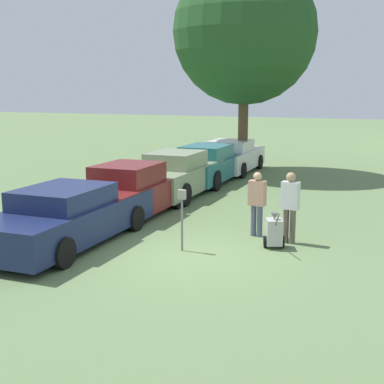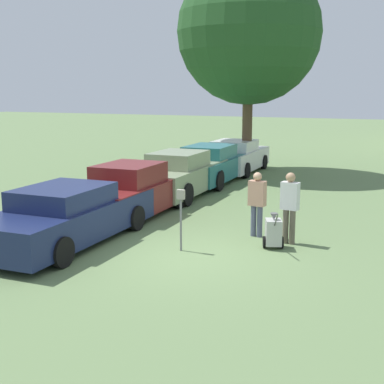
{
  "view_description": "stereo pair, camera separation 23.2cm",
  "coord_description": "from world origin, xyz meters",
  "px_view_note": "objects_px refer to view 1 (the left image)",
  "views": [
    {
      "loc": [
        4.65,
        -10.55,
        3.67
      ],
      "look_at": [
        -0.5,
        1.78,
        1.1
      ],
      "focal_mm": 50.0,
      "sensor_mm": 36.0,
      "label": 1
    },
    {
      "loc": [
        4.86,
        -10.46,
        3.67
      ],
      "look_at": [
        -0.5,
        1.78,
        1.1
      ],
      "focal_mm": 50.0,
      "sensor_mm": 36.0,
      "label": 2
    }
  ],
  "objects_px": {
    "parked_car_sage": "(178,175)",
    "equipment_cart": "(274,232)",
    "person_supervisor": "(290,203)",
    "parked_car_navy": "(69,216)",
    "parked_car_maroon": "(131,192)",
    "parked_car_teal": "(208,165)",
    "parked_car_white": "(231,157)",
    "person_worker": "(257,200)",
    "parking_meter": "(182,209)"
  },
  "relations": [
    {
      "from": "parking_meter",
      "to": "person_supervisor",
      "type": "xyz_separation_m",
      "value": [
        2.14,
        1.57,
        -0.0
      ]
    },
    {
      "from": "parking_meter",
      "to": "equipment_cart",
      "type": "xyz_separation_m",
      "value": [
        1.9,
        1.06,
        -0.61
      ]
    },
    {
      "from": "person_worker",
      "to": "parked_car_maroon",
      "type": "bearing_deg",
      "value": -1.95
    },
    {
      "from": "parked_car_navy",
      "to": "parked_car_white",
      "type": "bearing_deg",
      "value": 88.75
    },
    {
      "from": "parked_car_maroon",
      "to": "parked_car_white",
      "type": "bearing_deg",
      "value": 88.75
    },
    {
      "from": "parked_car_white",
      "to": "person_worker",
      "type": "xyz_separation_m",
      "value": [
        4.0,
        -9.93,
        0.25
      ]
    },
    {
      "from": "parked_car_sage",
      "to": "person_worker",
      "type": "height_order",
      "value": "person_worker"
    },
    {
      "from": "parked_car_sage",
      "to": "person_supervisor",
      "type": "height_order",
      "value": "person_supervisor"
    },
    {
      "from": "parked_car_maroon",
      "to": "parked_car_white",
      "type": "relative_size",
      "value": 1.01
    },
    {
      "from": "parked_car_sage",
      "to": "person_worker",
      "type": "xyz_separation_m",
      "value": [
        4.0,
        -4.04,
        0.2
      ]
    },
    {
      "from": "parked_car_navy",
      "to": "parked_car_white",
      "type": "xyz_separation_m",
      "value": [
        -0.0,
        12.31,
        0.01
      ]
    },
    {
      "from": "parked_car_maroon",
      "to": "parked_car_white",
      "type": "height_order",
      "value": "parked_car_maroon"
    },
    {
      "from": "parked_car_maroon",
      "to": "parked_car_sage",
      "type": "xyz_separation_m",
      "value": [
        -0.0,
        3.36,
        0.02
      ]
    },
    {
      "from": "parked_car_sage",
      "to": "person_supervisor",
      "type": "xyz_separation_m",
      "value": [
        4.9,
        -4.34,
        0.26
      ]
    },
    {
      "from": "parked_car_navy",
      "to": "person_worker",
      "type": "distance_m",
      "value": 4.66
    },
    {
      "from": "parked_car_teal",
      "to": "person_supervisor",
      "type": "bearing_deg",
      "value": -57.21
    },
    {
      "from": "parked_car_navy",
      "to": "equipment_cart",
      "type": "xyz_separation_m",
      "value": [
        4.65,
        1.56,
        -0.28
      ]
    },
    {
      "from": "parked_car_white",
      "to": "parking_meter",
      "type": "bearing_deg",
      "value": -78.11
    },
    {
      "from": "parked_car_teal",
      "to": "person_supervisor",
      "type": "height_order",
      "value": "person_supervisor"
    },
    {
      "from": "person_supervisor",
      "to": "parked_car_navy",
      "type": "bearing_deg",
      "value": 31.26
    },
    {
      "from": "parked_car_navy",
      "to": "person_supervisor",
      "type": "height_order",
      "value": "person_supervisor"
    },
    {
      "from": "person_worker",
      "to": "parked_car_navy",
      "type": "bearing_deg",
      "value": 38.4
    },
    {
      "from": "person_worker",
      "to": "equipment_cart",
      "type": "distance_m",
      "value": 1.18
    },
    {
      "from": "parked_car_sage",
      "to": "parking_meter",
      "type": "xyz_separation_m",
      "value": [
        2.76,
        -5.91,
        0.26
      ]
    },
    {
      "from": "parked_car_maroon",
      "to": "parking_meter",
      "type": "height_order",
      "value": "parked_car_maroon"
    },
    {
      "from": "parked_car_navy",
      "to": "parked_car_sage",
      "type": "xyz_separation_m",
      "value": [
        -0.0,
        6.42,
        0.06
      ]
    },
    {
      "from": "parking_meter",
      "to": "person_worker",
      "type": "distance_m",
      "value": 2.25
    },
    {
      "from": "parked_car_maroon",
      "to": "equipment_cart",
      "type": "bearing_deg",
      "value": -19.02
    },
    {
      "from": "parked_car_teal",
      "to": "parked_car_white",
      "type": "distance_m",
      "value": 2.98
    },
    {
      "from": "parked_car_navy",
      "to": "parked_car_white",
      "type": "distance_m",
      "value": 12.31
    },
    {
      "from": "parked_car_maroon",
      "to": "person_supervisor",
      "type": "distance_m",
      "value": 5.0
    },
    {
      "from": "parked_car_navy",
      "to": "person_worker",
      "type": "xyz_separation_m",
      "value": [
        4.0,
        2.38,
        0.26
      ]
    },
    {
      "from": "parked_car_sage",
      "to": "equipment_cart",
      "type": "bearing_deg",
      "value": -47.45
    },
    {
      "from": "parked_car_maroon",
      "to": "parking_meter",
      "type": "distance_m",
      "value": 3.76
    },
    {
      "from": "parked_car_teal",
      "to": "parked_car_white",
      "type": "height_order",
      "value": "parked_car_teal"
    },
    {
      "from": "parked_car_navy",
      "to": "parked_car_maroon",
      "type": "bearing_deg",
      "value": 88.75
    },
    {
      "from": "parked_car_teal",
      "to": "parking_meter",
      "type": "xyz_separation_m",
      "value": [
        2.76,
        -8.82,
        0.29
      ]
    },
    {
      "from": "parked_car_sage",
      "to": "person_worker",
      "type": "relative_size",
      "value": 3.02
    },
    {
      "from": "parked_car_navy",
      "to": "parked_car_maroon",
      "type": "height_order",
      "value": "parked_car_maroon"
    },
    {
      "from": "person_worker",
      "to": "person_supervisor",
      "type": "relative_size",
      "value": 0.95
    },
    {
      "from": "parked_car_navy",
      "to": "person_worker",
      "type": "height_order",
      "value": "person_worker"
    },
    {
      "from": "person_supervisor",
      "to": "parking_meter",
      "type": "bearing_deg",
      "value": 44.54
    },
    {
      "from": "person_supervisor",
      "to": "person_worker",
      "type": "bearing_deg",
      "value": -10.19
    },
    {
      "from": "parked_car_navy",
      "to": "parked_car_maroon",
      "type": "relative_size",
      "value": 1.13
    },
    {
      "from": "parked_car_sage",
      "to": "equipment_cart",
      "type": "distance_m",
      "value": 6.73
    },
    {
      "from": "parked_car_sage",
      "to": "equipment_cart",
      "type": "xyz_separation_m",
      "value": [
        4.65,
        -4.85,
        -0.35
      ]
    },
    {
      "from": "parked_car_sage",
      "to": "parked_car_navy",
      "type": "bearing_deg",
      "value": -91.25
    },
    {
      "from": "parked_car_sage",
      "to": "parking_meter",
      "type": "distance_m",
      "value": 6.53
    },
    {
      "from": "parked_car_white",
      "to": "person_worker",
      "type": "bearing_deg",
      "value": -69.32
    },
    {
      "from": "parked_car_white",
      "to": "equipment_cart",
      "type": "xyz_separation_m",
      "value": [
        4.65,
        -10.74,
        -0.29
      ]
    }
  ]
}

